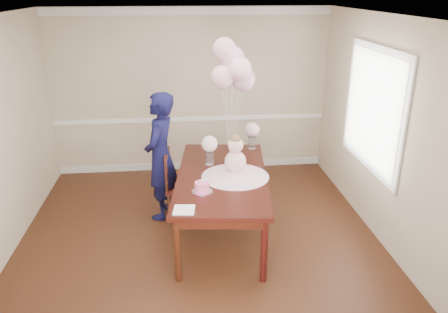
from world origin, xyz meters
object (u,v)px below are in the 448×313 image
(dining_table_top, at_px, (222,176))
(dining_chair_seat, at_px, (183,188))
(birthday_cake, at_px, (202,187))
(woman, at_px, (161,157))

(dining_table_top, height_order, dining_chair_seat, dining_table_top)
(birthday_cake, height_order, woman, woman)
(dining_table_top, height_order, woman, woman)
(woman, bearing_deg, birthday_cake, 42.79)
(dining_table_top, distance_m, birthday_cake, 0.54)
(birthday_cake, relative_size, dining_chair_seat, 0.39)
(dining_table_top, bearing_deg, dining_chair_seat, 142.28)
(birthday_cake, xyz_separation_m, woman, (-0.50, 1.01, -0.01))
(dining_table_top, relative_size, woman, 1.25)
(birthday_cake, distance_m, dining_chair_seat, 1.07)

